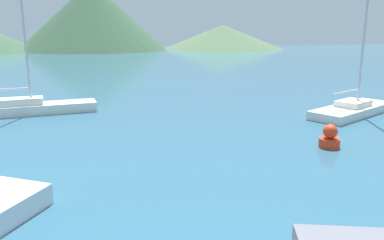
% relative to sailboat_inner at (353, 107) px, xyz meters
% --- Properties ---
extents(sailboat_inner, '(6.27, 4.68, 9.81)m').
position_rel_sailboat_inner_xyz_m(sailboat_inner, '(0.00, 0.00, 0.00)').
color(sailboat_inner, white).
rests_on(sailboat_inner, ground_plane).
extents(sailboat_outer, '(8.25, 2.93, 11.01)m').
position_rel_sailboat_inner_xyz_m(sailboat_outer, '(-17.98, 3.46, 0.05)').
color(sailboat_outer, white).
rests_on(sailboat_outer, ground_plane).
extents(buoy_marker, '(0.81, 0.81, 0.93)m').
position_rel_sailboat_inner_xyz_m(buoy_marker, '(-4.51, -5.23, -0.01)').
color(buoy_marker, red).
rests_on(buoy_marker, ground_plane).
extents(hill_central, '(34.91, 34.91, 16.17)m').
position_rel_sailboat_inner_xyz_m(hill_central, '(-18.10, 77.24, 7.69)').
color(hill_central, '#38563D').
rests_on(hill_central, ground_plane).
extents(hill_east, '(30.75, 30.75, 6.07)m').
position_rel_sailboat_inner_xyz_m(hill_east, '(13.82, 76.33, 2.65)').
color(hill_east, '#4C6647').
rests_on(hill_east, ground_plane).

